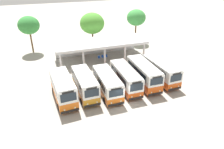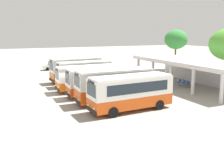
% 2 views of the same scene
% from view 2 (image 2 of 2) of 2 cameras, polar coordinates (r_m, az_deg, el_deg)
% --- Properties ---
extents(ground_plane, '(180.00, 180.00, 0.00)m').
position_cam_2_polar(ground_plane, '(28.03, -11.32, -4.73)').
color(ground_plane, '#A39E93').
extents(city_bus_nearest_orange, '(2.71, 7.12, 3.32)m').
position_cam_2_polar(city_bus_nearest_orange, '(35.30, -8.17, 1.28)').
color(city_bus_nearest_orange, black).
rests_on(city_bus_nearest_orange, ground).
extents(city_bus_second_in_row, '(2.43, 7.04, 3.13)m').
position_cam_2_polar(city_bus_second_in_row, '(32.61, -6.26, 0.49)').
color(city_bus_second_in_row, black).
rests_on(city_bus_second_in_row, ground).
extents(city_bus_middle_cream, '(2.42, 7.24, 2.97)m').
position_cam_2_polar(city_bus_middle_cream, '(29.67, -5.65, -0.54)').
color(city_bus_middle_cream, black).
rests_on(city_bus_middle_cream, ground).
extents(city_bus_fourth_amber, '(2.36, 7.65, 3.04)m').
position_cam_2_polar(city_bus_fourth_amber, '(27.17, -2.38, -1.34)').
color(city_bus_fourth_amber, black).
rests_on(city_bus_fourth_amber, ground).
extents(city_bus_fifth_blue, '(2.52, 7.79, 3.27)m').
position_cam_2_polar(city_bus_fifth_blue, '(24.57, 0.60, -2.22)').
color(city_bus_fifth_blue, black).
rests_on(city_bus_fifth_blue, ground).
extents(city_bus_far_end_green, '(2.64, 7.67, 3.10)m').
position_cam_2_polar(city_bus_far_end_green, '(22.10, 4.24, -3.78)').
color(city_bus_far_end_green, black).
rests_on(city_bus_far_end_green, ground).
extents(parked_car_flank, '(1.88, 4.05, 1.62)m').
position_cam_2_polar(parked_car_flank, '(47.84, -13.05, 2.04)').
color(parked_car_flank, black).
rests_on(parked_car_flank, ground).
extents(terminal_canopy, '(16.94, 6.27, 3.40)m').
position_cam_2_polar(terminal_canopy, '(33.89, 17.55, 2.04)').
color(terminal_canopy, silver).
rests_on(terminal_canopy, ground).
extents(waiting_chair_end_by_column, '(0.45, 0.45, 0.86)m').
position_cam_2_polar(waiting_chair_end_by_column, '(33.74, 15.01, -1.57)').
color(waiting_chair_end_by_column, slate).
rests_on(waiting_chair_end_by_column, ground).
extents(waiting_chair_second_from_end, '(0.45, 0.45, 0.86)m').
position_cam_2_polar(waiting_chair_second_from_end, '(33.25, 15.93, -1.77)').
color(waiting_chair_second_from_end, slate).
rests_on(waiting_chair_second_from_end, ground).
extents(waiting_chair_middle_seat, '(0.45, 0.45, 0.86)m').
position_cam_2_polar(waiting_chair_middle_seat, '(32.72, 16.78, -1.99)').
color(waiting_chair_middle_seat, slate).
rests_on(waiting_chair_middle_seat, ground).
extents(roadside_tree_west_of_canopy, '(4.14, 4.14, 7.34)m').
position_cam_2_polar(roadside_tree_west_of_canopy, '(47.65, 14.29, 7.67)').
color(roadside_tree_west_of_canopy, brown).
rests_on(roadside_tree_west_of_canopy, ground).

